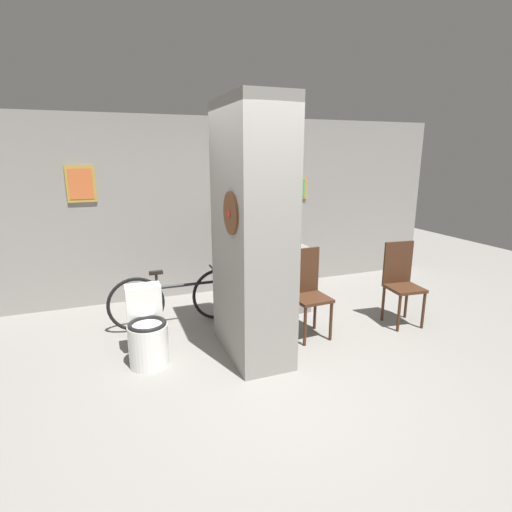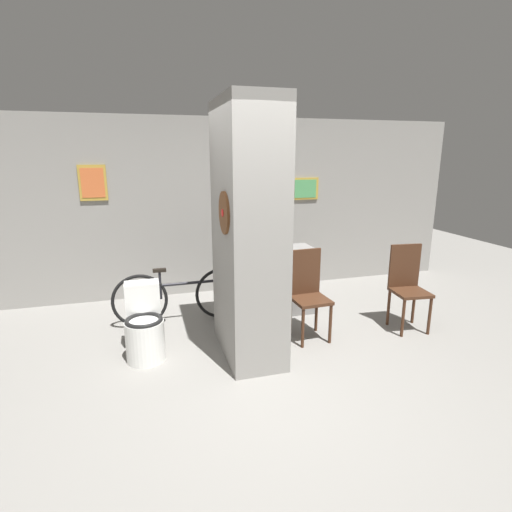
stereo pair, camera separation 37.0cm
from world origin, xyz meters
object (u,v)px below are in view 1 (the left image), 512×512
Objects in this scene: chair_by_doorway at (401,280)px; bottle_tall at (250,243)px; chair_near_pillar at (308,289)px; toilet at (147,332)px; bicycle at (179,298)px.

chair_by_doorway is 1.94m from bottle_tall.
chair_near_pillar is 0.95m from bottle_tall.
chair_near_pillar is 1.00× the size of chair_by_doorway.
chair_near_pillar reaches higher than toilet.
bottle_tall is (-0.44, 0.72, 0.44)m from chair_near_pillar.
toilet is 1.70m from bottle_tall.
chair_near_pillar is at bearing -30.92° from bicycle.
toilet is 0.75× the size of chair_by_doorway.
chair_near_pillar is 1.59m from bicycle.
bicycle is at bearing 146.30° from chair_near_pillar.
bottle_tall reaches higher than bicycle.
chair_by_doorway reaches higher than bicycle.
bottle_tall reaches higher than chair_near_pillar.
bottle_tall reaches higher than chair_by_doorway.
toilet is 3.09m from chair_by_doorway.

